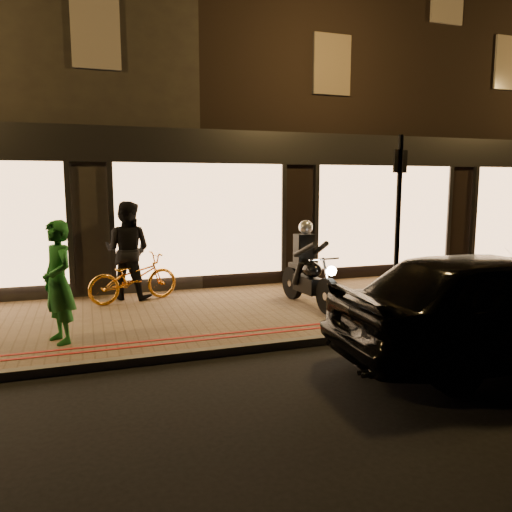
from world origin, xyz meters
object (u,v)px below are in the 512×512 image
Objects in this scene: sign_post at (398,221)px; person_green at (58,282)px; motorcycle at (308,273)px; bicycle_gold at (133,278)px; parked_car at (497,305)px.

person_green is (-5.06, 0.78, -0.80)m from sign_post.
sign_post is (0.78, -1.61, 1.06)m from motorcycle.
motorcycle is 3.35m from bicycle_gold.
parked_car is (1.27, -3.22, 0.04)m from motorcycle.
parked_car is at bearing -73.94° from motorcycle.
motorcycle is 1.11× the size of bicycle_gold.
motorcycle is 2.08m from sign_post.
sign_post is 0.66× the size of parked_car.
person_green reaches higher than parked_car.
parked_car is (0.49, -1.61, -1.02)m from sign_post.
person_green is at bearing 68.93° from parked_car.
motorcycle reaches higher than bicycle_gold.
motorcycle is 1.11× the size of person_green.
person_green is (-1.23, -2.22, 0.42)m from bicycle_gold.
motorcycle is at bearing -130.33° from bicycle_gold.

